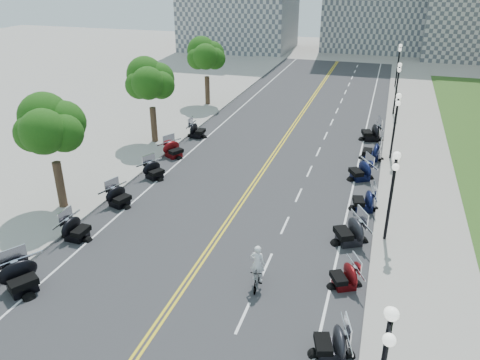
% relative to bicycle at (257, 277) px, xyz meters
% --- Properties ---
extents(ground, '(160.00, 160.00, 0.00)m').
position_rel_bicycle_xyz_m(ground, '(-3.19, 1.79, -0.54)').
color(ground, gray).
extents(road, '(16.00, 90.00, 0.01)m').
position_rel_bicycle_xyz_m(road, '(-3.19, 11.79, -0.53)').
color(road, '#333335').
rests_on(road, ground).
extents(centerline_yellow_a, '(0.12, 90.00, 0.00)m').
position_rel_bicycle_xyz_m(centerline_yellow_a, '(-3.31, 11.79, -0.53)').
color(centerline_yellow_a, yellow).
rests_on(centerline_yellow_a, road).
extents(centerline_yellow_b, '(0.12, 90.00, 0.00)m').
position_rel_bicycle_xyz_m(centerline_yellow_b, '(-3.07, 11.79, -0.53)').
color(centerline_yellow_b, yellow).
rests_on(centerline_yellow_b, road).
extents(edge_line_north, '(0.12, 90.00, 0.00)m').
position_rel_bicycle_xyz_m(edge_line_north, '(3.21, 11.79, -0.53)').
color(edge_line_north, white).
rests_on(edge_line_north, road).
extents(edge_line_south, '(0.12, 90.00, 0.00)m').
position_rel_bicycle_xyz_m(edge_line_south, '(-9.59, 11.79, -0.53)').
color(edge_line_south, white).
rests_on(edge_line_south, road).
extents(lane_dash_5, '(0.12, 2.00, 0.00)m').
position_rel_bicycle_xyz_m(lane_dash_5, '(0.01, -2.21, -0.53)').
color(lane_dash_5, white).
rests_on(lane_dash_5, road).
extents(lane_dash_6, '(0.12, 2.00, 0.00)m').
position_rel_bicycle_xyz_m(lane_dash_6, '(0.01, 1.79, -0.53)').
color(lane_dash_6, white).
rests_on(lane_dash_6, road).
extents(lane_dash_7, '(0.12, 2.00, 0.00)m').
position_rel_bicycle_xyz_m(lane_dash_7, '(0.01, 5.79, -0.53)').
color(lane_dash_7, white).
rests_on(lane_dash_7, road).
extents(lane_dash_8, '(0.12, 2.00, 0.00)m').
position_rel_bicycle_xyz_m(lane_dash_8, '(0.01, 9.79, -0.53)').
color(lane_dash_8, white).
rests_on(lane_dash_8, road).
extents(lane_dash_9, '(0.12, 2.00, 0.00)m').
position_rel_bicycle_xyz_m(lane_dash_9, '(0.01, 13.79, -0.53)').
color(lane_dash_9, white).
rests_on(lane_dash_9, road).
extents(lane_dash_10, '(0.12, 2.00, 0.00)m').
position_rel_bicycle_xyz_m(lane_dash_10, '(0.01, 17.79, -0.53)').
color(lane_dash_10, white).
rests_on(lane_dash_10, road).
extents(lane_dash_11, '(0.12, 2.00, 0.00)m').
position_rel_bicycle_xyz_m(lane_dash_11, '(0.01, 21.79, -0.53)').
color(lane_dash_11, white).
rests_on(lane_dash_11, road).
extents(lane_dash_12, '(0.12, 2.00, 0.00)m').
position_rel_bicycle_xyz_m(lane_dash_12, '(0.01, 25.79, -0.53)').
color(lane_dash_12, white).
rests_on(lane_dash_12, road).
extents(lane_dash_13, '(0.12, 2.00, 0.00)m').
position_rel_bicycle_xyz_m(lane_dash_13, '(0.01, 29.79, -0.53)').
color(lane_dash_13, white).
rests_on(lane_dash_13, road).
extents(lane_dash_14, '(0.12, 2.00, 0.00)m').
position_rel_bicycle_xyz_m(lane_dash_14, '(0.01, 33.79, -0.53)').
color(lane_dash_14, white).
rests_on(lane_dash_14, road).
extents(lane_dash_15, '(0.12, 2.00, 0.00)m').
position_rel_bicycle_xyz_m(lane_dash_15, '(0.01, 37.79, -0.53)').
color(lane_dash_15, white).
rests_on(lane_dash_15, road).
extents(lane_dash_16, '(0.12, 2.00, 0.00)m').
position_rel_bicycle_xyz_m(lane_dash_16, '(0.01, 41.79, -0.53)').
color(lane_dash_16, white).
rests_on(lane_dash_16, road).
extents(lane_dash_17, '(0.12, 2.00, 0.00)m').
position_rel_bicycle_xyz_m(lane_dash_17, '(0.01, 45.79, -0.53)').
color(lane_dash_17, white).
rests_on(lane_dash_17, road).
extents(lane_dash_18, '(0.12, 2.00, 0.00)m').
position_rel_bicycle_xyz_m(lane_dash_18, '(0.01, 49.79, -0.53)').
color(lane_dash_18, white).
rests_on(lane_dash_18, road).
extents(lane_dash_19, '(0.12, 2.00, 0.00)m').
position_rel_bicycle_xyz_m(lane_dash_19, '(0.01, 53.79, -0.53)').
color(lane_dash_19, white).
rests_on(lane_dash_19, road).
extents(sidewalk_north, '(5.00, 90.00, 0.15)m').
position_rel_bicycle_xyz_m(sidewalk_north, '(7.31, 11.79, -0.46)').
color(sidewalk_north, '#9E9991').
rests_on(sidewalk_north, ground).
extents(sidewalk_south, '(5.00, 90.00, 0.15)m').
position_rel_bicycle_xyz_m(sidewalk_south, '(-13.69, 11.79, -0.46)').
color(sidewalk_south, '#9E9991').
rests_on(sidewalk_south, ground).
extents(street_lamp_2, '(0.50, 1.20, 4.90)m').
position_rel_bicycle_xyz_m(street_lamp_2, '(5.41, 5.79, 2.06)').
color(street_lamp_2, black).
rests_on(street_lamp_2, sidewalk_north).
extents(street_lamp_3, '(0.50, 1.20, 4.90)m').
position_rel_bicycle_xyz_m(street_lamp_3, '(5.41, 17.79, 2.06)').
color(street_lamp_3, black).
rests_on(street_lamp_3, sidewalk_north).
extents(street_lamp_4, '(0.50, 1.20, 4.90)m').
position_rel_bicycle_xyz_m(street_lamp_4, '(5.41, 29.79, 2.06)').
color(street_lamp_4, black).
rests_on(street_lamp_4, sidewalk_north).
extents(street_lamp_5, '(0.50, 1.20, 4.90)m').
position_rel_bicycle_xyz_m(street_lamp_5, '(5.41, 41.79, 2.06)').
color(street_lamp_5, black).
rests_on(street_lamp_5, sidewalk_north).
extents(tree_2, '(4.80, 4.80, 9.20)m').
position_rel_bicycle_xyz_m(tree_2, '(-13.19, 3.79, 4.21)').
color(tree_2, '#235619').
rests_on(tree_2, sidewalk_south).
extents(tree_3, '(4.80, 4.80, 9.20)m').
position_rel_bicycle_xyz_m(tree_3, '(-13.19, 15.79, 4.21)').
color(tree_3, '#235619').
rests_on(tree_3, sidewalk_south).
extents(tree_4, '(4.80, 4.80, 9.20)m').
position_rel_bicycle_xyz_m(tree_4, '(-13.19, 27.79, 4.21)').
color(tree_4, '#235619').
rests_on(tree_4, sidewalk_south).
extents(motorcycle_n_4, '(2.37, 2.37, 1.33)m').
position_rel_bicycle_xyz_m(motorcycle_n_4, '(3.75, -3.14, 0.13)').
color(motorcycle_n_4, black).
rests_on(motorcycle_n_4, road).
extents(motorcycle_n_5, '(2.39, 2.39, 1.24)m').
position_rel_bicycle_xyz_m(motorcycle_n_5, '(3.77, 1.22, 0.08)').
color(motorcycle_n_5, '#590A0C').
rests_on(motorcycle_n_5, road).
extents(motorcycle_n_6, '(2.99, 2.99, 1.54)m').
position_rel_bicycle_xyz_m(motorcycle_n_6, '(3.61, 5.05, 0.23)').
color(motorcycle_n_6, black).
rests_on(motorcycle_n_6, road).
extents(motorcycle_n_7, '(2.32, 2.32, 1.37)m').
position_rel_bicycle_xyz_m(motorcycle_n_7, '(4.07, 9.06, 0.15)').
color(motorcycle_n_7, black).
rests_on(motorcycle_n_7, road).
extents(motorcycle_n_8, '(2.83, 2.83, 1.44)m').
position_rel_bicycle_xyz_m(motorcycle_n_8, '(3.52, 13.46, 0.18)').
color(motorcycle_n_8, black).
rests_on(motorcycle_n_8, road).
extents(motorcycle_n_9, '(2.16, 2.16, 1.45)m').
position_rel_bicycle_xyz_m(motorcycle_n_9, '(4.04, 17.44, 0.19)').
color(motorcycle_n_9, black).
rests_on(motorcycle_n_9, road).
extents(motorcycle_n_10, '(2.74, 2.74, 1.55)m').
position_rel_bicycle_xyz_m(motorcycle_n_10, '(3.74, 21.84, 0.24)').
color(motorcycle_n_10, black).
rests_on(motorcycle_n_10, road).
extents(motorcycle_s_4, '(3.03, 3.03, 1.54)m').
position_rel_bicycle_xyz_m(motorcycle_s_4, '(-10.00, -3.46, 0.23)').
color(motorcycle_s_4, black).
rests_on(motorcycle_s_4, road).
extents(motorcycle_s_5, '(1.97, 1.97, 1.35)m').
position_rel_bicycle_xyz_m(motorcycle_s_5, '(-10.31, 1.04, 0.14)').
color(motorcycle_s_5, black).
rests_on(motorcycle_s_5, road).
extents(motorcycle_s_6, '(2.38, 2.38, 1.32)m').
position_rel_bicycle_xyz_m(motorcycle_s_6, '(-10.15, 5.11, 0.12)').
color(motorcycle_s_6, black).
rests_on(motorcycle_s_6, road).
extents(motorcycle_s_7, '(2.45, 2.45, 1.28)m').
position_rel_bicycle_xyz_m(motorcycle_s_7, '(-9.99, 9.40, 0.10)').
color(motorcycle_s_7, black).
rests_on(motorcycle_s_7, road).
extents(motorcycle_s_8, '(2.60, 2.60, 1.34)m').
position_rel_bicycle_xyz_m(motorcycle_s_8, '(-10.38, 13.38, 0.13)').
color(motorcycle_s_8, '#590A0C').
rests_on(motorcycle_s_8, road).
extents(motorcycle_s_9, '(1.99, 1.99, 1.35)m').
position_rel_bicycle_xyz_m(motorcycle_s_9, '(-10.40, 18.13, 0.14)').
color(motorcycle_s_9, black).
rests_on(motorcycle_s_9, road).
extents(bicycle, '(0.70, 1.83, 1.08)m').
position_rel_bicycle_xyz_m(bicycle, '(0.00, 0.00, 0.00)').
color(bicycle, '#A51414').
rests_on(bicycle, road).
extents(cyclist_rider, '(0.67, 0.44, 1.83)m').
position_rel_bicycle_xyz_m(cyclist_rider, '(0.00, -0.00, 1.45)').
color(cyclist_rider, silver).
rests_on(cyclist_rider, bicycle).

